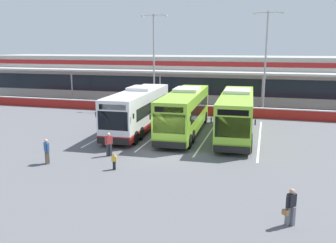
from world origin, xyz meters
TOP-DOWN VIEW (x-y plane):
  - ground_plane at (0.00, 0.00)m, footprint 200.00×200.00m
  - terminal_building at (-0.00, 26.91)m, footprint 70.00×13.00m
  - red_barrier_wall at (0.00, 14.50)m, footprint 60.00×0.40m
  - coach_bus_leftmost at (-4.20, 6.10)m, footprint 3.29×12.24m
  - coach_bus_left_centre at (-0.04, 6.25)m, footprint 3.29×12.24m
  - coach_bus_centre at (4.33, 6.29)m, footprint 3.29×12.24m
  - bay_stripe_far_west at (-6.30, 6.00)m, footprint 0.14×13.00m
  - bay_stripe_west at (-2.10, 6.00)m, footprint 0.14×13.00m
  - bay_stripe_mid_west at (2.10, 6.00)m, footprint 0.14×13.00m
  - bay_stripe_centre at (6.30, 6.00)m, footprint 0.14×13.00m
  - pedestrian_with_handbag at (7.82, -8.41)m, footprint 0.58×0.55m
  - pedestrian_in_dark_coat at (-6.56, -4.24)m, footprint 0.50×0.41m
  - pedestrian_child at (-2.02, -4.11)m, footprint 0.33×0.19m
  - pedestrian_near_bin at (-3.48, -1.68)m, footprint 0.42×0.46m
  - lamp_post_west at (-6.33, 17.27)m, footprint 3.24×0.28m
  - lamp_post_centre at (6.36, 17.35)m, footprint 3.24×0.28m

SIDE VIEW (x-z plane):
  - ground_plane at x=0.00m, z-range 0.00..0.00m
  - bay_stripe_far_west at x=-6.30m, z-range 0.00..0.01m
  - bay_stripe_west at x=-2.10m, z-range 0.00..0.01m
  - bay_stripe_mid_west at x=2.10m, z-range 0.00..0.01m
  - bay_stripe_centre at x=6.30m, z-range 0.00..0.01m
  - pedestrian_child at x=-2.02m, z-range 0.04..1.04m
  - red_barrier_wall at x=0.00m, z-range 0.01..1.10m
  - pedestrian_with_handbag at x=7.82m, z-range 0.05..1.67m
  - pedestrian_in_dark_coat at x=-6.56m, z-range 0.06..1.68m
  - pedestrian_near_bin at x=-3.48m, z-range 0.06..1.68m
  - coach_bus_leftmost at x=-4.20m, z-range -0.10..3.68m
  - coach_bus_left_centre at x=-0.04m, z-range -0.10..3.68m
  - coach_bus_centre at x=4.33m, z-range -0.10..3.68m
  - terminal_building at x=0.00m, z-range 0.01..6.01m
  - lamp_post_west at x=-6.33m, z-range 0.79..11.79m
  - lamp_post_centre at x=6.36m, z-range 0.79..11.79m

